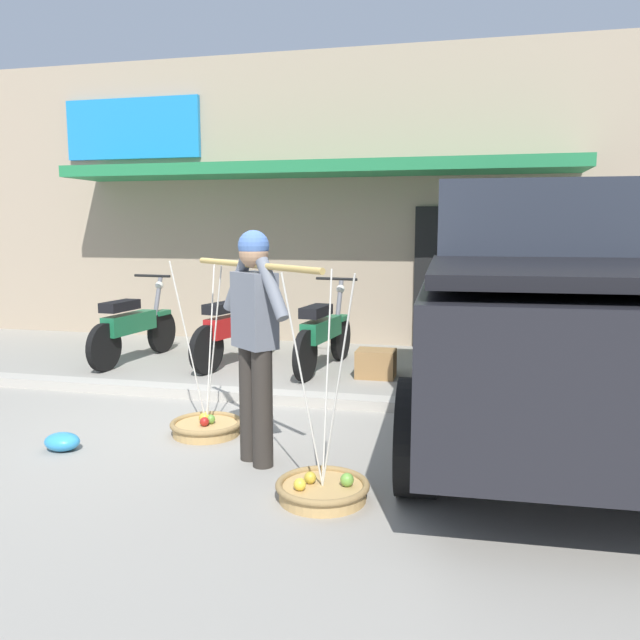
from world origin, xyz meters
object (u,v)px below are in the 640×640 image
at_px(fruit_basket_left_side, 206,425).
at_px(motorcycle_third_in_row, 323,333).
at_px(fruit_vendor, 255,331).
at_px(fruit_basket_right_side, 322,488).
at_px(wooden_crate, 376,364).
at_px(plastic_litter_bag, 62,442).
at_px(motorcycle_nearest_shop, 133,327).
at_px(parked_truck, 542,309).
at_px(motorcycle_second_in_row, 235,329).

height_order(fruit_basket_left_side, motorcycle_third_in_row, fruit_basket_left_side).
height_order(fruit_vendor, fruit_basket_right_side, fruit_vendor).
bearing_deg(wooden_crate, fruit_vendor, -98.94).
distance_m(fruit_basket_right_side, plastic_litter_bag, 2.20).
xyz_separation_m(fruit_vendor, fruit_basket_right_side, (0.62, -0.52, -0.90)).
distance_m(motorcycle_nearest_shop, wooden_crate, 3.17).
bearing_deg(fruit_vendor, fruit_basket_right_side, -39.91).
bearing_deg(parked_truck, fruit_basket_right_side, -127.98).
bearing_deg(plastic_litter_bag, fruit_vendor, 4.02).
bearing_deg(parked_truck, motorcycle_second_in_row, 152.42).
distance_m(plastic_litter_bag, wooden_crate, 3.60).
bearing_deg(wooden_crate, fruit_basket_right_side, -87.22).
relative_size(fruit_basket_left_side, fruit_basket_right_side, 1.00).
distance_m(motorcycle_third_in_row, parked_truck, 2.94).
relative_size(motorcycle_third_in_row, parked_truck, 0.38).
height_order(plastic_litter_bag, wooden_crate, wooden_crate).
bearing_deg(plastic_litter_bag, parked_truck, 21.92).
bearing_deg(wooden_crate, motorcycle_nearest_shop, 177.55).
relative_size(fruit_basket_right_side, wooden_crate, 3.30).
xyz_separation_m(fruit_basket_right_side, motorcycle_nearest_shop, (-3.32, 3.53, 0.38)).
xyz_separation_m(fruit_vendor, fruit_basket_left_side, (-0.62, 0.52, -0.90)).
xyz_separation_m(fruit_basket_right_side, plastic_litter_bag, (-2.17, 0.41, -0.00)).
height_order(fruit_vendor, motorcycle_third_in_row, fruit_vendor).
height_order(fruit_basket_left_side, parked_truck, parked_truck).
bearing_deg(fruit_basket_right_side, parked_truck, 52.02).
height_order(fruit_basket_left_side, motorcycle_nearest_shop, fruit_basket_left_side).
relative_size(fruit_basket_left_side, motorcycle_third_in_row, 0.80).
bearing_deg(parked_truck, motorcycle_third_in_row, 142.71).
bearing_deg(motorcycle_second_in_row, fruit_vendor, -66.59).
height_order(motorcycle_nearest_shop, motorcycle_second_in_row, same).
xyz_separation_m(motorcycle_nearest_shop, motorcycle_second_in_row, (1.34, 0.13, 0.00)).
bearing_deg(fruit_basket_right_side, fruit_basket_left_side, 140.12).
distance_m(fruit_basket_left_side, motorcycle_third_in_row, 2.64).
relative_size(fruit_basket_right_side, motorcycle_third_in_row, 0.80).
relative_size(fruit_basket_right_side, motorcycle_second_in_row, 0.81).
xyz_separation_m(motorcycle_nearest_shop, wooden_crate, (3.15, -0.13, -0.29)).
bearing_deg(motorcycle_third_in_row, fruit_vendor, -85.98).
bearing_deg(motorcycle_nearest_shop, fruit_basket_left_side, -50.27).
distance_m(fruit_basket_left_side, wooden_crate, 2.60).
relative_size(motorcycle_second_in_row, wooden_crate, 4.06).
relative_size(motorcycle_third_in_row, plastic_litter_bag, 6.49).
relative_size(fruit_vendor, parked_truck, 0.36).
xyz_separation_m(fruit_vendor, motorcycle_second_in_row, (-1.36, 3.15, -0.52)).
relative_size(motorcycle_nearest_shop, wooden_crate, 4.13).
distance_m(fruit_vendor, fruit_basket_right_side, 1.21).
bearing_deg(fruit_basket_left_side, motorcycle_nearest_shop, 129.73).
bearing_deg(motorcycle_second_in_row, parked_truck, -27.58).
xyz_separation_m(motorcycle_third_in_row, plastic_litter_bag, (-1.33, -3.21, -0.38)).
bearing_deg(fruit_basket_left_side, wooden_crate, 65.62).
relative_size(fruit_basket_left_side, plastic_litter_bag, 5.18).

